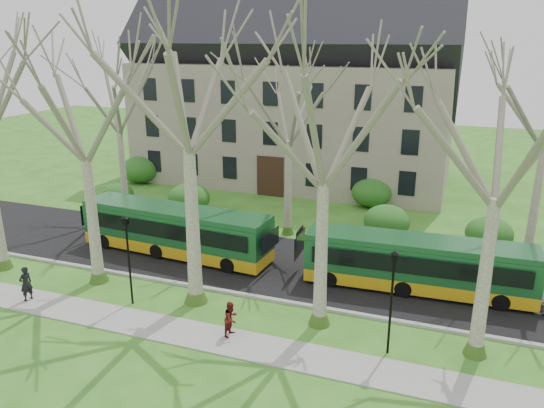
{
  "coord_description": "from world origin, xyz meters",
  "views": [
    {
      "loc": [
        7.97,
        -19.94,
        12.12
      ],
      "look_at": [
        -0.4,
        3.0,
        4.38
      ],
      "focal_mm": 35.0,
      "sensor_mm": 36.0,
      "label": 1
    }
  ],
  "objects": [
    {
      "name": "ground",
      "position": [
        0.0,
        0.0,
        0.0
      ],
      "size": [
        120.0,
        120.0,
        0.0
      ],
      "primitive_type": "plane",
      "color": "#336D1F",
      "rests_on": "ground"
    },
    {
      "name": "sidewalk",
      "position": [
        0.0,
        -2.5,
        0.03
      ],
      "size": [
        70.0,
        2.0,
        0.06
      ],
      "primitive_type": "cube",
      "color": "gray",
      "rests_on": "ground"
    },
    {
      "name": "road",
      "position": [
        0.0,
        5.5,
        0.03
      ],
      "size": [
        80.0,
        8.0,
        0.06
      ],
      "primitive_type": "cube",
      "color": "black",
      "rests_on": "ground"
    },
    {
      "name": "curb",
      "position": [
        0.0,
        1.5,
        0.07
      ],
      "size": [
        80.0,
        0.25,
        0.14
      ],
      "primitive_type": "cube",
      "color": "#A5A39E",
      "rests_on": "ground"
    },
    {
      "name": "building",
      "position": [
        -6.0,
        24.0,
        8.07
      ],
      "size": [
        26.5,
        12.2,
        16.0
      ],
      "color": "gray",
      "rests_on": "ground"
    },
    {
      "name": "tree_row_verge",
      "position": [
        0.0,
        0.3,
        7.0
      ],
      "size": [
        49.0,
        7.0,
        14.0
      ],
      "color": "gray",
      "rests_on": "ground"
    },
    {
      "name": "tree_row_far",
      "position": [
        -1.33,
        11.0,
        6.0
      ],
      "size": [
        33.0,
        7.0,
        12.0
      ],
      "color": "gray",
      "rests_on": "ground"
    },
    {
      "name": "lamp_row",
      "position": [
        -0.0,
        -1.0,
        2.57
      ],
      "size": [
        36.22,
        0.22,
        4.3
      ],
      "color": "black",
      "rests_on": "ground"
    },
    {
      "name": "hedges",
      "position": [
        -4.67,
        14.0,
        1.0
      ],
      "size": [
        30.6,
        8.6,
        2.0
      ],
      "color": "#18571E",
      "rests_on": "ground"
    },
    {
      "name": "bus_lead",
      "position": [
        -7.04,
        5.0,
        1.49
      ],
      "size": [
        11.61,
        3.25,
        2.87
      ],
      "primitive_type": null,
      "rotation": [
        0.0,
        0.0,
        -0.08
      ],
      "color": "#164F25",
      "rests_on": "road"
    },
    {
      "name": "bus_follow",
      "position": [
        6.5,
        5.05,
        1.43
      ],
      "size": [
        11.06,
        2.74,
        2.74
      ],
      "primitive_type": null,
      "rotation": [
        0.0,
        0.0,
        0.04
      ],
      "color": "#164F25",
      "rests_on": "road"
    },
    {
      "name": "pedestrian_a",
      "position": [
        -10.85,
        -2.5,
        0.91
      ],
      "size": [
        0.55,
        0.7,
        1.71
      ],
      "primitive_type": "imported",
      "rotation": [
        0.0,
        0.0,
        -1.82
      ],
      "color": "black",
      "rests_on": "sidewalk"
    },
    {
      "name": "pedestrian_b",
      "position": [
        -0.4,
        -2.01,
        0.82
      ],
      "size": [
        0.69,
        0.83,
        1.52
      ],
      "primitive_type": "imported",
      "rotation": [
        0.0,
        0.0,
        1.41
      ],
      "color": "#5B1614",
      "rests_on": "sidewalk"
    }
  ]
}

